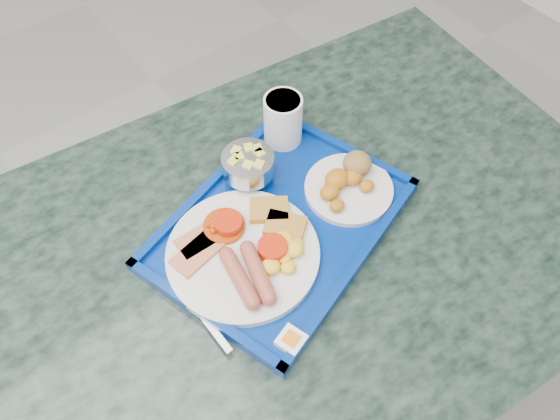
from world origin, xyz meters
The scene contains 9 objects.
table centered at (1.00, 0.01, 0.56)m, with size 1.30×0.94×0.76m.
tray centered at (1.00, 0.04, 0.77)m, with size 0.50×0.43×0.03m.
main_plate centered at (0.92, 0.02, 0.79)m, with size 0.25×0.25×0.04m.
bread_plate centered at (1.14, 0.02, 0.79)m, with size 0.16×0.16×0.05m.
fruit_bowl centered at (1.01, 0.15, 0.82)m, with size 0.09×0.09×0.07m.
juice_cup centered at (1.12, 0.19, 0.83)m, with size 0.07×0.07×0.10m.
spoon centered at (0.82, 0.04, 0.78)m, with size 0.03×0.15×0.01m.
knife centered at (0.80, -0.02, 0.78)m, with size 0.01×0.16×0.00m, color #AAAAAC.
jam_packet centered at (0.88, -0.14, 0.78)m, with size 0.05×0.05×0.02m.
Camera 1 is at (0.68, -0.37, 1.56)m, focal length 35.00 mm.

